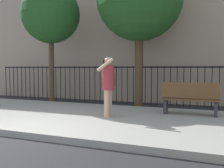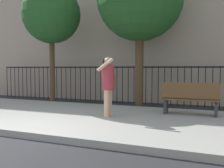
{
  "view_description": "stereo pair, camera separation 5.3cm",
  "coord_description": "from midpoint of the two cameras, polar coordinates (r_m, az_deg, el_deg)",
  "views": [
    {
      "loc": [
        3.88,
        -4.2,
        1.51
      ],
      "look_at": [
        1.26,
        2.49,
        1.05
      ],
      "focal_mm": 40.2,
      "sensor_mm": 36.0,
      "label": 1
    },
    {
      "loc": [
        3.93,
        -4.18,
        1.51
      ],
      "look_at": [
        1.26,
        2.49,
        1.05
      ],
      "focal_mm": 40.2,
      "sensor_mm": 36.0,
      "label": 2
    }
  ],
  "objects": [
    {
      "name": "ground_plane",
      "position": [
        5.93,
        -20.88,
        -11.37
      ],
      "size": [
        60.0,
        60.0,
        0.0
      ],
      "primitive_type": "plane",
      "color": "#28282B"
    },
    {
      "name": "sidewalk",
      "position": [
        7.63,
        -9.54,
        -7.26
      ],
      "size": [
        28.0,
        4.4,
        0.15
      ],
      "primitive_type": "cube",
      "color": "#9E9B93",
      "rests_on": "ground"
    },
    {
      "name": "building_facade",
      "position": [
        13.65,
        4.77,
        16.97
      ],
      "size": [
        28.0,
        4.0,
        9.32
      ],
      "primitive_type": "cube",
      "color": "tan",
      "rests_on": "ground"
    },
    {
      "name": "iron_fence",
      "position": [
        10.83,
        0.63,
        1.04
      ],
      "size": [
        12.03,
        0.04,
        1.6
      ],
      "color": "black",
      "rests_on": "ground"
    },
    {
      "name": "pedestrian_on_phone",
      "position": [
        6.95,
        -0.62,
        0.35
      ],
      "size": [
        0.48,
        0.65,
        1.66
      ],
      "color": "tan",
      "rests_on": "sidewalk"
    },
    {
      "name": "street_bench",
      "position": [
        7.57,
        17.52,
        -3.05
      ],
      "size": [
        1.6,
        0.45,
        0.95
      ],
      "color": "brown",
      "rests_on": "sidewalk"
    },
    {
      "name": "street_tree_far",
      "position": [
        10.91,
        -13.47,
        15.06
      ],
      "size": [
        2.37,
        2.37,
        4.9
      ],
      "color": "#4C3823",
      "rests_on": "ground"
    }
  ]
}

